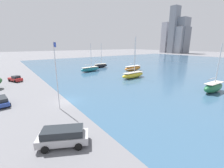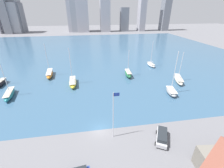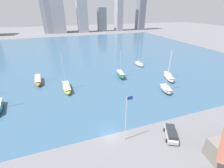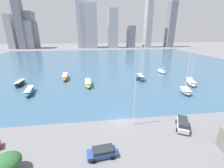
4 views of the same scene
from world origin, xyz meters
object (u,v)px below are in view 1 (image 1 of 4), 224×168
at_px(sailboat_green, 213,87).
at_px(sailboat_black, 101,66).
at_px(sailboat_teal, 90,69).
at_px(parked_pickup_red, 15,79).
at_px(flag_pole, 56,74).
at_px(parked_wagon_blue, 1,101).
at_px(parked_suv_silver, 63,136).
at_px(sailboat_yellow, 133,75).
at_px(sailboat_orange, 133,68).

distance_m(sailboat_green, sailboat_black, 46.65).
distance_m(sailboat_teal, parked_pickup_red, 25.44).
relative_size(flag_pole, sailboat_green, 1.02).
bearing_deg(parked_wagon_blue, parked_suv_silver, -79.25).
height_order(sailboat_teal, parked_suv_silver, sailboat_teal).
distance_m(sailboat_green, parked_suv_silver, 33.16).
relative_size(sailboat_teal, sailboat_green, 1.02).
height_order(sailboat_yellow, parked_suv_silver, sailboat_yellow).
bearing_deg(flag_pole, sailboat_teal, 144.07).
bearing_deg(parked_pickup_red, sailboat_yellow, 126.07).
height_order(sailboat_orange, sailboat_yellow, sailboat_yellow).
height_order(flag_pole, sailboat_black, sailboat_black).
xyz_separation_m(sailboat_teal, sailboat_black, (-6.62, 8.90, -0.01)).
bearing_deg(sailboat_black, parked_pickup_red, -73.61).
relative_size(sailboat_yellow, parked_suv_silver, 2.34).
bearing_deg(flag_pole, parked_wagon_blue, -132.85).
bearing_deg(sailboat_teal, sailboat_yellow, 6.48).
xyz_separation_m(sailboat_teal, parked_suv_silver, (38.55, -23.50, 0.08)).
xyz_separation_m(sailboat_green, parked_suv_silver, (-1.48, -33.13, -0.12)).
height_order(sailboat_orange, parked_wagon_blue, sailboat_orange).
distance_m(flag_pole, parked_suv_silver, 11.08).
relative_size(sailboat_green, parked_pickup_red, 2.22).
relative_size(sailboat_yellow, parked_wagon_blue, 2.63).
distance_m(flag_pole, parked_wagon_blue, 11.87).
bearing_deg(sailboat_yellow, sailboat_green, 7.02).
bearing_deg(sailboat_green, sailboat_yellow, -166.74).
bearing_deg(sailboat_orange, parked_wagon_blue, -79.51).
bearing_deg(sailboat_yellow, parked_suv_silver, -59.36).
distance_m(sailboat_green, parked_pickup_red, 51.40).
bearing_deg(parked_wagon_blue, sailboat_yellow, -1.73).
distance_m(flag_pole, sailboat_teal, 36.04).
xyz_separation_m(sailboat_orange, parked_suv_silver, (29.70, -38.29, -0.05)).
relative_size(sailboat_teal, parked_suv_silver, 1.94).
xyz_separation_m(sailboat_orange, parked_pickup_red, (-6.50, -40.12, -0.25)).
bearing_deg(sailboat_yellow, parked_pickup_red, -121.65).
distance_m(parked_pickup_red, parked_suv_silver, 36.25).
distance_m(flag_pole, sailboat_black, 46.67).
height_order(sailboat_green, sailboat_black, sailboat_black).
bearing_deg(sailboat_yellow, flag_pole, -72.60).
bearing_deg(parked_wagon_blue, sailboat_orange, 9.60).
distance_m(sailboat_orange, sailboat_yellow, 13.47).
bearing_deg(sailboat_green, parked_pickup_red, -134.75).
bearing_deg(parked_suv_silver, parked_wagon_blue, -134.89).
bearing_deg(parked_pickup_red, sailboat_orange, 144.68).
distance_m(sailboat_yellow, parked_suv_silver, 35.21).
bearing_deg(sailboat_green, sailboat_black, -176.72).
bearing_deg(parked_suv_silver, sailboat_green, 115.10).
xyz_separation_m(sailboat_teal, sailboat_orange, (8.84, 14.80, 0.13)).
xyz_separation_m(sailboat_yellow, parked_pickup_red, (-16.27, -30.85, -0.15)).
height_order(parked_wagon_blue, parked_pickup_red, parked_pickup_red).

